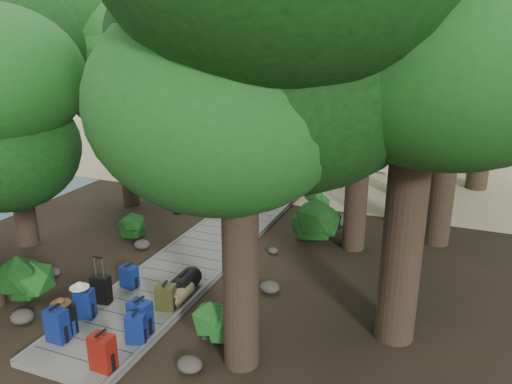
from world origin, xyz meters
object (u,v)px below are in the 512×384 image
at_px(backpack_left_d, 129,276).
at_px(backpack_right_b, 136,327).
at_px(backpack_left_b, 66,318).
at_px(duffel_right_khaki, 180,293).
at_px(sun_lounger, 383,165).
at_px(suitcase_on_boardwalk, 101,289).
at_px(lone_suitcase_on_sand, 302,172).
at_px(kayak, 235,158).
at_px(backpack_right_d, 166,296).
at_px(backpack_right_a, 102,351).
at_px(backpack_right_c, 140,315).
at_px(duffel_right_black, 184,283).
at_px(backpack_left_a, 57,324).
at_px(backpack_left_c, 85,302).

height_order(backpack_left_d, backpack_right_b, backpack_right_b).
bearing_deg(backpack_left_b, duffel_right_khaki, 65.74).
bearing_deg(backpack_left_d, sun_lounger, 81.62).
relative_size(suitcase_on_boardwalk, lone_suitcase_on_sand, 1.06).
relative_size(backpack_left_b, duffel_right_khaki, 1.17).
bearing_deg(kayak, suitcase_on_boardwalk, -96.51).
bearing_deg(backpack_right_b, sun_lounger, 60.76).
height_order(backpack_right_d, duffel_right_khaki, backpack_right_d).
height_order(backpack_right_a, backpack_right_c, backpack_right_c).
relative_size(backpack_left_d, backpack_right_b, 0.88).
bearing_deg(backpack_right_b, lone_suitcase_on_sand, 72.44).
xyz_separation_m(backpack_right_d, duffel_right_black, (0.02, 0.73, -0.07)).
bearing_deg(backpack_right_a, suitcase_on_boardwalk, 131.14).
xyz_separation_m(backpack_left_b, backpack_right_b, (1.42, 0.24, -0.00)).
xyz_separation_m(backpack_left_a, duffel_right_khaki, (1.39, 2.12, -0.18)).
distance_m(backpack_left_b, backpack_right_d, 1.96).
height_order(backpack_left_c, kayak, backpack_left_c).
height_order(backpack_left_c, lone_suitcase_on_sand, backpack_left_c).
height_order(backpack_left_d, sun_lounger, backpack_left_d).
xyz_separation_m(backpack_left_b, duffel_right_khaki, (1.42, 1.84, -0.14)).
bearing_deg(kayak, backpack_right_c, -91.14).
bearing_deg(backpack_right_b, backpack_left_d, 109.71).
bearing_deg(backpack_left_d, backpack_right_c, -38.85).
relative_size(backpack_right_d, sun_lounger, 0.32).
height_order(suitcase_on_boardwalk, lone_suitcase_on_sand, suitcase_on_boardwalk).
bearing_deg(lone_suitcase_on_sand, duffel_right_khaki, -85.14).
relative_size(backpack_left_c, sun_lounger, 0.36).
bearing_deg(backpack_left_d, kayak, 111.67).
xyz_separation_m(backpack_left_c, sun_lounger, (3.97, 13.67, -0.14)).
relative_size(backpack_left_a, backpack_right_a, 1.01).
xyz_separation_m(backpack_left_a, backpack_right_b, (1.39, 0.52, -0.04)).
height_order(backpack_left_b, backpack_left_c, backpack_left_c).
distance_m(backpack_left_b, duffel_right_black, 2.57).
height_order(backpack_left_a, backpack_right_c, backpack_left_a).
relative_size(backpack_right_c, duffel_right_khaki, 1.32).
xyz_separation_m(duffel_right_black, kayak, (-3.85, 11.32, -0.18)).
bearing_deg(backpack_left_b, backpack_right_b, 23.05).
height_order(kayak, sun_lounger, sun_lounger).
xyz_separation_m(lone_suitcase_on_sand, sun_lounger, (2.82, 2.36, 0.01)).
xyz_separation_m(backpack_right_b, duffel_right_khaki, (-0.00, 1.60, -0.14)).
bearing_deg(backpack_right_c, sun_lounger, 86.57).
xyz_separation_m(backpack_left_d, backpack_right_d, (1.26, -0.49, 0.02)).
xyz_separation_m(backpack_left_b, duffel_right_black, (1.33, 2.20, -0.09)).
bearing_deg(backpack_left_b, suitcase_on_boardwalk, 108.21).
xyz_separation_m(backpack_right_a, duffel_right_black, (-0.02, 2.82, -0.13)).
relative_size(backpack_left_b, sun_lounger, 0.34).
relative_size(backpack_right_a, sun_lounger, 0.38).
bearing_deg(backpack_right_c, backpack_left_c, -174.01).
height_order(backpack_left_b, duffel_right_khaki, backpack_left_b).
xyz_separation_m(backpack_left_d, backpack_right_a, (1.30, -2.58, 0.08)).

